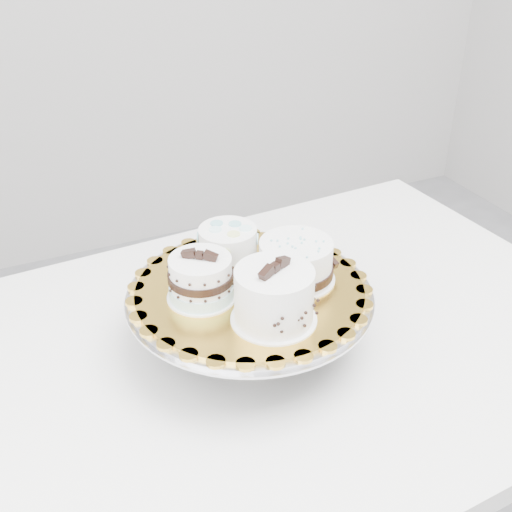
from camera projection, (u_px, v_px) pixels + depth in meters
name	position (u px, v px, depth m)	size (l,w,h in m)	color
table	(264.00, 377.00, 1.08)	(1.24, 0.87, 0.75)	white
cake_stand	(250.00, 307.00, 1.00)	(0.38, 0.38, 0.10)	gray
cake_board	(250.00, 289.00, 0.98)	(0.35, 0.35, 0.01)	gold
cake_swirl	(274.00, 297.00, 0.89)	(0.15, 0.15, 0.10)	white
cake_banded	(201.00, 280.00, 0.94)	(0.13, 0.13, 0.08)	white
cake_dots	(228.00, 247.00, 1.02)	(0.11, 0.11, 0.07)	white
cake_ribbon	(296.00, 262.00, 0.99)	(0.14, 0.13, 0.07)	white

